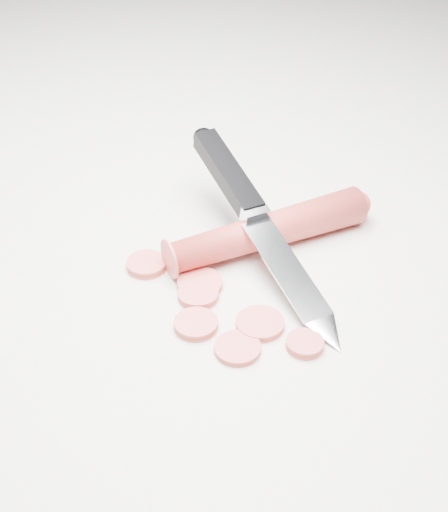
% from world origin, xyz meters
% --- Properties ---
extents(ground, '(2.40, 2.40, 0.00)m').
position_xyz_m(ground, '(0.00, 0.00, 0.00)').
color(ground, silver).
rests_on(ground, ground).
extents(carrot, '(0.14, 0.16, 0.03)m').
position_xyz_m(carrot, '(-0.01, 0.03, 0.02)').
color(carrot, red).
rests_on(carrot, ground).
extents(carrot_slice_0, '(0.03, 0.03, 0.01)m').
position_xyz_m(carrot_slice_0, '(-0.09, -0.04, 0.00)').
color(carrot_slice_0, '#E85552').
rests_on(carrot_slice_0, ground).
extents(carrot_slice_1, '(0.03, 0.03, 0.01)m').
position_xyz_m(carrot_slice_1, '(-0.02, -0.09, 0.00)').
color(carrot_slice_1, '#E85552').
rests_on(carrot_slice_1, ground).
extents(carrot_slice_2, '(0.04, 0.04, 0.01)m').
position_xyz_m(carrot_slice_2, '(0.02, -0.07, 0.00)').
color(carrot_slice_2, '#E85552').
rests_on(carrot_slice_2, ground).
extents(carrot_slice_3, '(0.03, 0.03, 0.01)m').
position_xyz_m(carrot_slice_3, '(0.06, -0.08, 0.00)').
color(carrot_slice_3, '#E85552').
rests_on(carrot_slice_3, ground).
extents(carrot_slice_4, '(0.04, 0.04, 0.01)m').
position_xyz_m(carrot_slice_4, '(0.02, -0.10, 0.00)').
color(carrot_slice_4, '#E85552').
rests_on(carrot_slice_4, ground).
extents(carrot_slice_5, '(0.03, 0.03, 0.01)m').
position_xyz_m(carrot_slice_5, '(-0.03, -0.06, 0.00)').
color(carrot_slice_5, '#E85552').
rests_on(carrot_slice_5, ground).
extents(carrot_slice_6, '(0.04, 0.04, 0.01)m').
position_xyz_m(carrot_slice_6, '(-0.04, -0.04, 0.00)').
color(carrot_slice_6, '#E85552').
rests_on(carrot_slice_6, ground).
extents(kitchen_knife, '(0.22, 0.19, 0.07)m').
position_xyz_m(kitchen_knife, '(-0.01, 0.01, 0.04)').
color(kitchen_knife, silver).
rests_on(kitchen_knife, ground).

